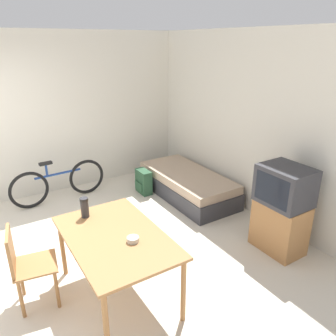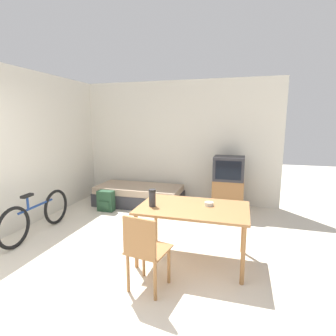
# 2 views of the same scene
# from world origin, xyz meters

# --- Properties ---
(wall_back) EXTENTS (4.89, 0.06, 2.70)m
(wall_back) POSITION_xyz_m (0.00, 3.79, 1.35)
(wall_back) COLOR silver
(wall_back) RESTS_ON ground_plane
(wall_left) EXTENTS (0.06, 4.76, 2.70)m
(wall_left) POSITION_xyz_m (-1.97, 1.88, 1.35)
(wall_left) COLOR silver
(wall_left) RESTS_ON ground_plane
(daybed) EXTENTS (1.89, 0.87, 0.42)m
(daybed) POSITION_xyz_m (-0.51, 3.24, 0.21)
(daybed) COLOR #333338
(daybed) RESTS_ON ground_plane
(tv) EXTENTS (0.61, 0.49, 1.13)m
(tv) POSITION_xyz_m (1.40, 3.31, 0.59)
(tv) COLOR #9E6B3D
(tv) RESTS_ON ground_plane
(dining_table) EXTENTS (1.40, 0.89, 0.73)m
(dining_table) POSITION_xyz_m (1.06, 1.24, 0.66)
(dining_table) COLOR #9E6B3D
(dining_table) RESTS_ON ground_plane
(wooden_chair) EXTENTS (0.47, 0.47, 0.87)m
(wooden_chair) POSITION_xyz_m (0.70, 0.44, 0.50)
(wooden_chair) COLOR #9E6B3D
(wooden_chair) RESTS_ON ground_plane
(bicycle) EXTENTS (0.13, 1.58, 0.72)m
(bicycle) POSITION_xyz_m (-1.50, 1.33, 0.32)
(bicycle) COLOR black
(bicycle) RESTS_ON ground_plane
(thermos_flask) EXTENTS (0.09, 0.09, 0.22)m
(thermos_flask) POSITION_xyz_m (0.55, 1.12, 0.86)
(thermos_flask) COLOR #2D2D33
(thermos_flask) RESTS_ON dining_table
(mate_bowl) EXTENTS (0.12, 0.12, 0.05)m
(mate_bowl) POSITION_xyz_m (1.25, 1.34, 0.76)
(mate_bowl) COLOR beige
(mate_bowl) RESTS_ON dining_table
(backpack) EXTENTS (0.33, 0.20, 0.42)m
(backpack) POSITION_xyz_m (-1.00, 2.65, 0.21)
(backpack) COLOR #284C33
(backpack) RESTS_ON ground_plane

